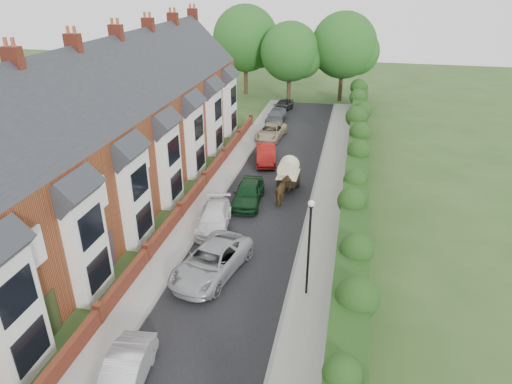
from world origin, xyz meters
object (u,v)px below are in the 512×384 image
car_white (214,218)px  car_red (266,154)px  lamppost (309,237)px  horse (283,192)px  car_silver_a (124,374)px  car_green (248,193)px  car_grey (276,116)px  car_black (283,105)px  car_beige (271,132)px  horse_cart (288,172)px  car_silver_b (211,261)px

car_white → car_red: car_red is taller
lamppost → horse: lamppost is taller
car_silver_a → horse: 16.71m
car_green → car_grey: bearing=90.6°
car_silver_a → car_black: (-0.38, 38.96, -0.01)m
lamppost → car_green: size_ratio=1.14×
horse → car_white: bearing=47.4°
car_white → car_beige: bearing=80.0°
car_black → horse_cart: bearing=-69.2°
lamppost → car_silver_a: (-6.02, -6.98, -2.63)m
lamppost → car_silver_a: size_ratio=1.28×
car_white → car_green: bearing=61.7°
car_green → horse_cart: bearing=46.0°
car_white → horse: bearing=40.1°
car_green → car_beige: size_ratio=0.96×
car_green → car_beige: (-0.98, 13.49, -0.12)m
car_beige → car_red: bearing=-77.6°
car_silver_b → horse_cart: 11.22m
car_white → horse_cart: size_ratio=1.36×
car_silver_a → horse_cart: 18.91m
car_silver_b → car_white: (-1.28, 4.61, -0.10)m
car_silver_a → car_black: size_ratio=1.05×
car_silver_a → car_silver_b: bearing=75.6°
car_silver_b → car_red: (-0.29, 15.82, -0.04)m
car_black → horse: (3.70, -22.58, 0.21)m
car_grey → horse: bearing=-78.6°
lamppost → car_silver_a: lamppost is taller
car_red → horse: (2.59, -7.08, 0.14)m
horse → car_silver_a: bearing=76.9°
car_silver_b → car_grey: car_silver_b is taller
car_red → car_beige: bearing=84.4°
car_silver_b → car_green: size_ratio=1.22×
car_silver_a → car_green: bearing=79.6°
car_silver_a → car_green: size_ratio=0.89×
horse_cart → lamppost: bearing=-76.9°
lamppost → horse_cart: 12.09m
car_silver_a → horse: horse is taller
car_white → car_beige: car_white is taller
car_silver_b → car_beige: (-0.98, 21.74, -0.11)m
car_beige → car_silver_a: bearing=-84.3°
car_red → car_black: car_red is taller
car_silver_a → car_beige: 29.38m
car_silver_a → horse_cart: (3.32, 18.60, 0.72)m
horse → car_silver_b: bearing=73.6°
car_white → lamppost: bearing=-49.0°
car_beige → horse: 13.41m
car_beige → car_grey: car_grey is taller
horse_cart → car_green: bearing=-130.3°
car_green → car_beige: 13.52m
car_red → car_beige: size_ratio=0.94×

